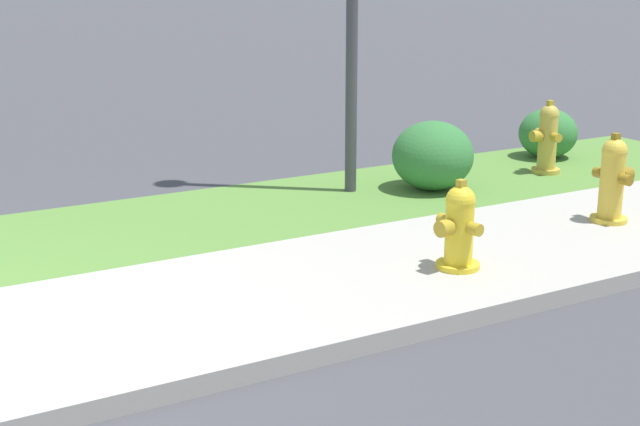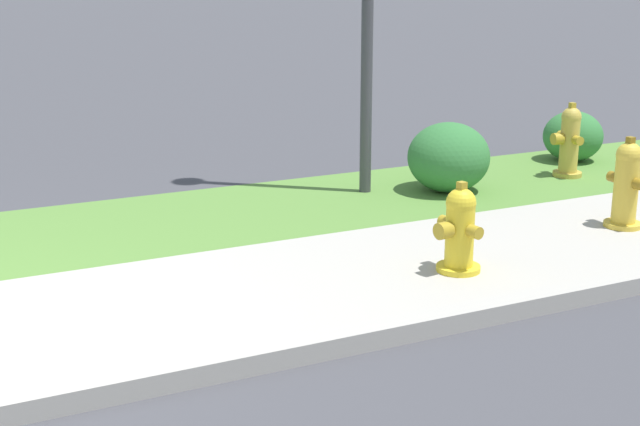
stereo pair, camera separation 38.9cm
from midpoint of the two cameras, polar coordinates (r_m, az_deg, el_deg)
fire_hydrant_by_grass_verge at (r=9.47m, az=13.21°, el=4.66°), size 0.35×0.38×0.76m
fire_hydrant_far_end at (r=6.34m, az=7.15°, el=-0.95°), size 0.37×0.39×0.66m
fire_hydrant_near_corner at (r=7.77m, az=16.87°, el=2.02°), size 0.35×0.38×0.77m
shrub_bush_near_lamp at (r=10.27m, az=13.34°, el=4.98°), size 0.65×0.65×0.55m
shrub_bush_mid_verge at (r=8.60m, az=5.94°, el=3.66°), size 0.78×0.78×0.67m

